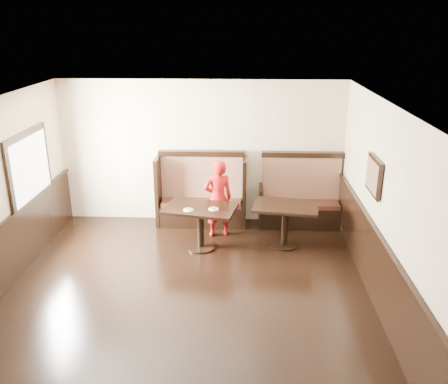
# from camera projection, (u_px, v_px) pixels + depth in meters

# --- Properties ---
(ground) EXTENTS (7.00, 7.00, 0.00)m
(ground) POSITION_uv_depth(u_px,v_px,m) (181.00, 320.00, 6.43)
(ground) COLOR black
(ground) RESTS_ON ground
(room_shell) EXTENTS (7.00, 7.00, 7.00)m
(room_shell) POSITION_uv_depth(u_px,v_px,m) (161.00, 265.00, 6.48)
(room_shell) COLOR beige
(room_shell) RESTS_ON ground
(booth_main) EXTENTS (1.75, 0.72, 1.45)m
(booth_main) POSITION_uv_depth(u_px,v_px,m) (202.00, 198.00, 9.35)
(booth_main) COLOR black
(booth_main) RESTS_ON ground
(booth_neighbor) EXTENTS (1.65, 0.72, 1.45)m
(booth_neighbor) POSITION_uv_depth(u_px,v_px,m) (301.00, 202.00, 9.29)
(booth_neighbor) COLOR black
(booth_neighbor) RESTS_ON ground
(table_main) EXTENTS (1.35, 0.99, 0.78)m
(table_main) POSITION_uv_depth(u_px,v_px,m) (200.00, 217.00, 8.27)
(table_main) COLOR black
(table_main) RESTS_ON ground
(table_neighbor) EXTENTS (1.20, 0.87, 0.78)m
(table_neighbor) POSITION_uv_depth(u_px,v_px,m) (285.00, 215.00, 8.37)
(table_neighbor) COLOR black
(table_neighbor) RESTS_ON ground
(child) EXTENTS (0.61, 0.49, 1.47)m
(child) POSITION_uv_depth(u_px,v_px,m) (218.00, 198.00, 8.72)
(child) COLOR #AB1213
(child) RESTS_ON ground
(pizza_plate_left) EXTENTS (0.17, 0.17, 0.03)m
(pizza_plate_left) POSITION_uv_depth(u_px,v_px,m) (188.00, 210.00, 8.07)
(pizza_plate_left) COLOR white
(pizza_plate_left) RESTS_ON table_main
(pizza_plate_right) EXTENTS (0.18, 0.18, 0.03)m
(pizza_plate_right) POSITION_uv_depth(u_px,v_px,m) (213.00, 209.00, 8.11)
(pizza_plate_right) COLOR white
(pizza_plate_right) RESTS_ON table_main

